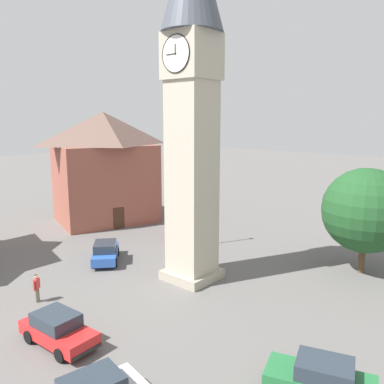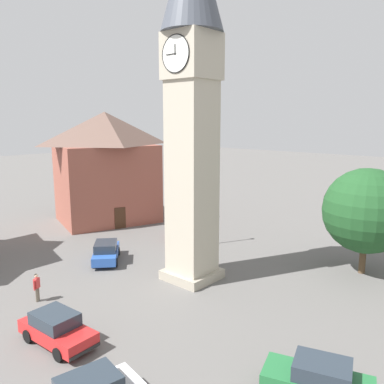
% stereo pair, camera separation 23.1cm
% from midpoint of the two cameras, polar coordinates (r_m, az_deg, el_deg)
% --- Properties ---
extents(ground_plane, '(200.00, 200.00, 0.00)m').
position_cam_midpoint_polar(ground_plane, '(27.24, 0.25, -12.30)').
color(ground_plane, '#605E5B').
extents(clock_tower, '(3.84, 3.84, 22.67)m').
position_cam_midpoint_polar(clock_tower, '(25.27, 0.27, 16.71)').
color(clock_tower, '#A59C89').
rests_on(clock_tower, ground).
extents(car_blue_kerb, '(4.45, 2.88, 1.53)m').
position_cam_midpoint_polar(car_blue_kerb, '(17.41, 18.15, -24.28)').
color(car_blue_kerb, '#236B38').
rests_on(car_blue_kerb, ground).
extents(car_red_corner, '(4.24, 2.04, 1.53)m').
position_cam_midpoint_polar(car_red_corner, '(20.82, -18.55, -18.14)').
color(car_red_corner, red).
rests_on(car_red_corner, ground).
extents(car_white_side, '(4.20, 4.00, 1.53)m').
position_cam_midpoint_polar(car_white_side, '(30.63, -12.05, -8.39)').
color(car_white_side, '#2D5BB7').
rests_on(car_white_side, ground).
extents(car_black_far, '(3.60, 4.40, 1.53)m').
position_cam_midpoint_polar(car_black_far, '(36.31, -1.23, -5.16)').
color(car_black_far, red).
rests_on(car_black_far, ground).
extents(pedestrian, '(0.36, 0.50, 1.69)m').
position_cam_midpoint_polar(pedestrian, '(25.36, -21.20, -12.36)').
color(pedestrian, '#706656').
rests_on(pedestrian, ground).
extents(tree, '(5.81, 5.81, 7.34)m').
position_cam_midpoint_polar(tree, '(29.33, 24.03, -2.49)').
color(tree, brown).
rests_on(tree, ground).
extents(building_corner_back, '(10.48, 11.75, 11.27)m').
position_cam_midpoint_polar(building_corner_back, '(41.83, -12.06, 3.66)').
color(building_corner_back, '#995142').
rests_on(building_corner_back, ground).
extents(lamp_post, '(0.36, 0.36, 4.46)m').
position_cam_midpoint_polar(lamp_post, '(33.58, 3.79, -2.48)').
color(lamp_post, black).
rests_on(lamp_post, ground).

